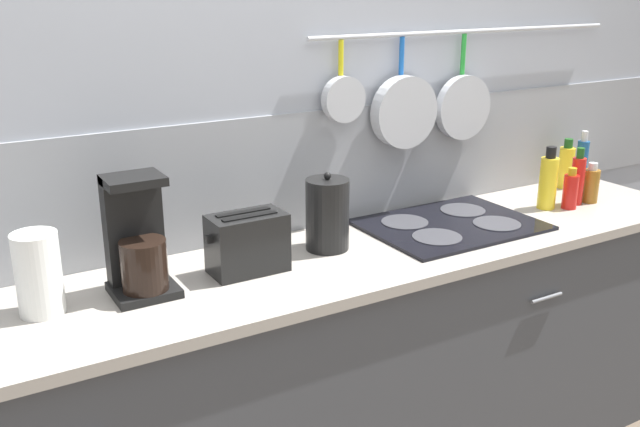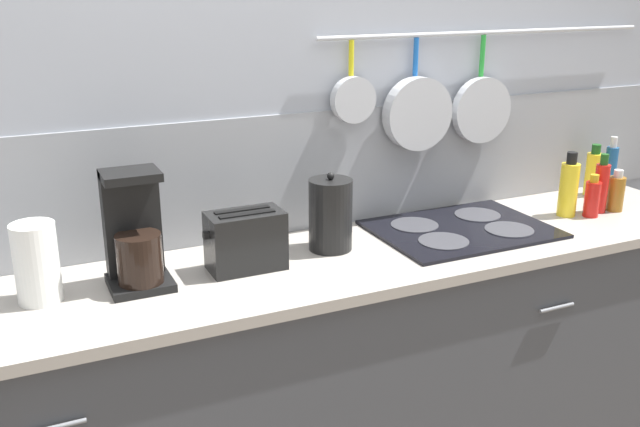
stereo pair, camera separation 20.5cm
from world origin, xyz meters
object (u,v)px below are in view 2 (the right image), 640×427
(toaster, at_px, (246,241))
(bottle_sesame_oil, at_px, (569,188))
(bottle_olive_oil, at_px, (602,187))
(bottle_cooking_wine, at_px, (610,169))
(bottle_hot_sauce, at_px, (616,193))
(bottle_dish_soap, at_px, (593,173))
(coffee_maker, at_px, (135,239))
(paper_towel_roll, at_px, (36,263))
(kettle, at_px, (330,215))
(bottle_vinegar, at_px, (592,198))

(toaster, height_order, bottle_sesame_oil, bottle_sesame_oil)
(bottle_olive_oil, relative_size, bottle_cooking_wine, 0.94)
(bottle_hot_sauce, height_order, bottle_dish_soap, bottle_dish_soap)
(coffee_maker, relative_size, bottle_hot_sauce, 2.13)
(bottle_hot_sauce, height_order, bottle_cooking_wine, bottle_cooking_wine)
(bottle_cooking_wine, bearing_deg, paper_towel_roll, -177.21)
(kettle, xyz_separation_m, bottle_sesame_oil, (0.95, -0.06, -0.01))
(bottle_vinegar, bearing_deg, kettle, 174.15)
(bottle_sesame_oil, bearing_deg, bottle_hot_sauce, -8.43)
(toaster, xyz_separation_m, bottle_olive_oil, (1.39, -0.04, 0.01))
(toaster, distance_m, kettle, 0.31)
(bottle_sesame_oil, height_order, bottle_olive_oil, bottle_sesame_oil)
(coffee_maker, distance_m, bottle_sesame_oil, 1.58)
(bottle_vinegar, bearing_deg, bottle_olive_oil, 19.88)
(toaster, relative_size, bottle_hot_sauce, 1.53)
(kettle, bearing_deg, coffee_maker, -177.81)
(paper_towel_roll, height_order, bottle_olive_oil, bottle_olive_oil)
(bottle_sesame_oil, distance_m, bottle_olive_oil, 0.14)
(bottle_vinegar, relative_size, bottle_dish_soap, 0.76)
(toaster, bearing_deg, bottle_sesame_oil, -0.67)
(paper_towel_roll, height_order, coffee_maker, coffee_maker)
(bottle_olive_oil, bearing_deg, kettle, 175.76)
(coffee_maker, xyz_separation_m, bottle_olive_oil, (1.72, -0.06, -0.04))
(kettle, distance_m, bottle_vinegar, 1.03)
(kettle, relative_size, bottle_olive_oil, 1.15)
(bottle_olive_oil, height_order, bottle_hot_sauce, bottle_olive_oil)
(toaster, distance_m, bottle_hot_sauce, 1.46)
(bottle_olive_oil, bearing_deg, paper_towel_roll, 178.36)
(paper_towel_roll, distance_m, bottle_hot_sauce, 2.05)
(paper_towel_roll, xyz_separation_m, bottle_hot_sauce, (2.05, -0.06, -0.04))
(paper_towel_roll, relative_size, bottle_dish_soap, 1.06)
(toaster, relative_size, bottle_olive_oil, 1.08)
(coffee_maker, relative_size, bottle_cooking_wine, 1.41)
(paper_towel_roll, bearing_deg, bottle_olive_oil, -1.64)
(kettle, relative_size, bottle_sesame_oil, 1.07)
(coffee_maker, height_order, toaster, coffee_maker)
(paper_towel_roll, xyz_separation_m, bottle_dish_soap, (2.13, 0.13, -0.02))
(bottle_sesame_oil, relative_size, bottle_hot_sauce, 1.52)
(paper_towel_roll, relative_size, toaster, 0.92)
(paper_towel_roll, bearing_deg, bottle_dish_soap, 3.45)
(coffee_maker, bearing_deg, toaster, -3.42)
(bottle_olive_oil, height_order, bottle_cooking_wine, bottle_cooking_wine)
(bottle_olive_oil, bearing_deg, bottle_vinegar, -160.12)
(coffee_maker, height_order, kettle, coffee_maker)
(paper_towel_roll, bearing_deg, bottle_vinegar, -2.41)
(bottle_sesame_oil, bearing_deg, paper_towel_roll, 178.96)
(kettle, height_order, bottle_olive_oil, kettle)
(bottle_vinegar, height_order, bottle_hot_sauce, bottle_vinegar)
(bottle_hot_sauce, bearing_deg, bottle_sesame_oil, 171.57)
(toaster, bearing_deg, bottle_hot_sauce, -1.79)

